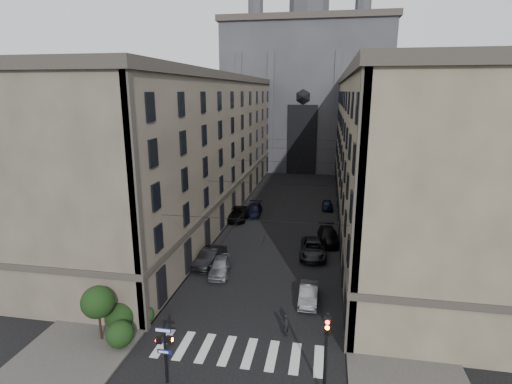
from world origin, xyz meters
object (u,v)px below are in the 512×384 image
Objects in this scene: car_left_near at (220,266)px; car_right_near at (308,294)px; traffic_light_right at (326,346)px; car_right_midfar at (328,236)px; car_left_far at (254,210)px; car_left_midfar at (238,214)px; pedestrian at (286,325)px; pedestrian_signal_left at (165,348)px; gothic_tower at (307,86)px; car_right_far at (327,205)px; car_left_midnear at (210,258)px; car_right_midnear at (313,249)px.

car_right_near is at bearing -30.59° from car_left_near.
traffic_light_right reaches higher than car_right_midfar.
car_left_midfar is at bearing -129.43° from car_left_far.
car_left_midfar is (-2.00, 16.20, 0.02)m from car_left_near.
car_left_midfar is at bearing 34.95° from pedestrian.
pedestrian_signal_left is at bearing -117.09° from car_right_midfar.
pedestrian is (2.93, -67.70, -16.94)m from gothic_tower.
car_left_far is at bearing 133.50° from car_right_midfar.
gothic_tower is at bearing 87.26° from pedestrian_signal_left.
car_right_far is (5.52, -35.81, -17.16)m from gothic_tower.
car_right_near is (9.91, -5.30, -0.14)m from car_left_midnear.
traffic_light_right is (5.60, -73.04, -14.51)m from gothic_tower.
car_right_near is (-1.40, 10.35, -2.60)m from traffic_light_right.
car_left_midnear is 13.46m from pedestrian.
pedestrian_signal_left is 21.74m from car_right_midnear.
pedestrian is (9.13, -24.96, 0.06)m from car_left_midfar.
car_left_midnear is 11.24m from car_right_near.
car_right_midnear is at bearing 27.85° from car_left_near.
pedestrian is at bearing -96.45° from car_right_midnear.
car_right_midnear is 3.37× the size of pedestrian.
car_left_midfar is 1.39× the size of car_right_near.
car_right_far is at bearing 84.19° from car_right_midnear.
car_left_midnear reaches higher than car_left_midfar.
car_left_near is at bearing -38.08° from car_left_midnear.
traffic_light_right is 34.17m from car_left_far.
car_left_midfar is 22.49m from car_right_near.
car_right_far is 2.18× the size of pedestrian.
car_left_near is 16.32m from car_left_midfar.
traffic_light_right is 19.47m from car_left_midnear.
car_right_near is 13.66m from car_right_midfar.
car_left_far is at bearing 53.59° from car_left_midfar.
gothic_tower is at bearing 17.33° from pedestrian.
car_right_near is (8.40, -3.75, -0.10)m from car_left_near.
car_right_far is 32.00m from pedestrian.
car_right_near is at bearing 97.71° from traffic_light_right.
car_left_midfar reaches higher than car_left_far.
gothic_tower is at bearing 90.33° from car_right_midfar.
car_right_far is at bearing 31.49° from car_left_midfar.
traffic_light_right is 37.32m from car_right_far.
car_right_far is at bearing 76.50° from pedestrian_signal_left.
car_right_near is 9.50m from car_right_midnear.
car_right_midfar is (11.92, -6.37, -0.03)m from car_left_midfar.
car_left_midnear is at bearing 152.03° from car_right_near.
car_left_midfar is at bearing 117.72° from car_right_near.
car_left_midnear is at bearing -95.68° from gothic_tower.
pedestrian is at bearing 41.75° from pedestrian_signal_left.
car_left_midnear is at bearing -118.75° from car_right_far.
pedestrian_signal_left is 30.87m from car_left_midfar.
gothic_tower is 61.49m from car_left_near.
traffic_light_right is at bearing -87.42° from car_right_midnear.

